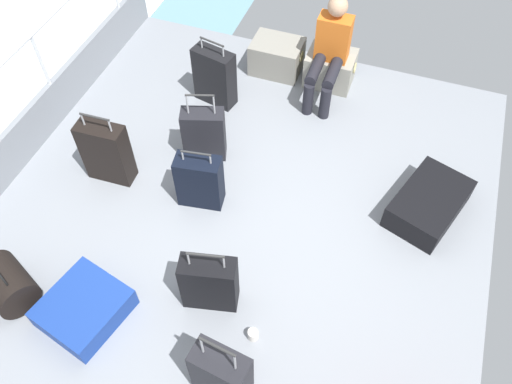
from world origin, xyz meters
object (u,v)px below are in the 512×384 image
object	(u,v)px
suitcase_4	(200,181)
suitcase_1	(209,283)
suitcase_6	(222,375)
suitcase_3	(215,77)
passenger_seated	(330,50)
suitcase_5	(106,152)
cargo_crate_1	(330,68)
duffel_bag	(7,284)
suitcase_7	(429,204)
suitcase_2	(204,134)
cargo_crate_0	(277,56)
suitcase_0	(84,308)
paper_cup	(253,335)

from	to	relation	value
suitcase_4	suitcase_1	bearing A→B (deg)	-62.35
suitcase_6	suitcase_1	bearing A→B (deg)	119.48
suitcase_3	passenger_seated	bearing A→B (deg)	25.93
suitcase_3	suitcase_6	xyz separation A→B (m)	(1.21, -2.81, -0.02)
suitcase_3	suitcase_5	distance (m)	1.41
cargo_crate_1	duffel_bag	world-z (taller)	duffel_bag
cargo_crate_1	suitcase_7	world-z (taller)	cargo_crate_1
suitcase_5	duffel_bag	size ratio (longest dim) A/B	1.40
duffel_bag	suitcase_2	bearing A→B (deg)	65.78
suitcase_4	cargo_crate_0	bearing A→B (deg)	88.16
duffel_bag	suitcase_5	bearing A→B (deg)	84.28
passenger_seated	suitcase_0	size ratio (longest dim) A/B	1.48
cargo_crate_0	suitcase_7	bearing A→B (deg)	-37.21
cargo_crate_0	suitcase_0	size ratio (longest dim) A/B	0.81
cargo_crate_1	suitcase_2	bearing A→B (deg)	-120.54
suitcase_1	suitcase_7	size ratio (longest dim) A/B	0.78
cargo_crate_0	cargo_crate_1	size ratio (longest dim) A/B	1.07
cargo_crate_1	passenger_seated	size ratio (longest dim) A/B	0.51
suitcase_1	duffel_bag	xyz separation A→B (m)	(-1.52, -0.49, -0.10)
cargo_crate_0	suitcase_1	distance (m)	2.91
suitcase_3	suitcase_2	bearing A→B (deg)	-75.11
suitcase_1	paper_cup	world-z (taller)	suitcase_1
suitcase_6	suitcase_2	bearing A→B (deg)	116.14
suitcase_4	suitcase_6	world-z (taller)	suitcase_6
suitcase_0	suitcase_5	bearing A→B (deg)	110.81
suitcase_2	suitcase_5	world-z (taller)	same
suitcase_5	paper_cup	bearing A→B (deg)	-30.80
suitcase_0	suitcase_6	xyz separation A→B (m)	(1.23, -0.17, 0.19)
suitcase_4	suitcase_3	bearing A→B (deg)	106.70
suitcase_6	paper_cup	bearing A→B (deg)	80.80
duffel_bag	paper_cup	xyz separation A→B (m)	(1.94, 0.30, -0.12)
cargo_crate_0	passenger_seated	size ratio (longest dim) A/B	0.55
suitcase_0	duffel_bag	bearing A→B (deg)	-175.77
suitcase_2	paper_cup	size ratio (longest dim) A/B	7.71
cargo_crate_0	paper_cup	size ratio (longest dim) A/B	5.82
suitcase_6	suitcase_7	size ratio (longest dim) A/B	0.90
cargo_crate_1	paper_cup	bearing A→B (deg)	-85.99
suitcase_7	duffel_bag	xyz separation A→B (m)	(-3.01, -1.94, 0.05)
suitcase_5	duffel_bag	distance (m)	1.39
suitcase_4	duffel_bag	bearing A→B (deg)	-127.13
suitcase_5	suitcase_6	bearing A→B (deg)	-40.97
suitcase_3	suitcase_6	world-z (taller)	suitcase_6
passenger_seated	suitcase_3	distance (m)	1.20
paper_cup	cargo_crate_1	bearing A→B (deg)	94.01
cargo_crate_1	suitcase_7	distance (m)	1.93
suitcase_1	suitcase_4	bearing A→B (deg)	117.65
passenger_seated	paper_cup	world-z (taller)	passenger_seated
cargo_crate_1	suitcase_0	size ratio (longest dim) A/B	0.76
suitcase_0	suitcase_2	world-z (taller)	suitcase_2
suitcase_4	suitcase_0	bearing A→B (deg)	-106.90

